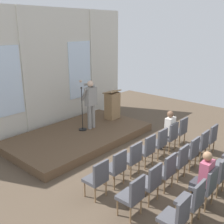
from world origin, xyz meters
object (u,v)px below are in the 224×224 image
at_px(chair_r1_c5, 201,144).
at_px(chair_r2_c3, 218,173).
at_px(chair_r1_c4, 190,151).
at_px(chair_r1_c6, 210,137).
at_px(chair_r0_c4, 159,141).
at_px(chair_r2_c2, 206,185).
at_px(chair_r0_c5, 170,135).
at_px(chair_r1_c3, 179,160).
at_px(chair_r0_c2, 132,157).
at_px(mic_stand, 82,121).
at_px(chair_r0_c6, 180,129).
at_px(chair_r0_c3, 147,149).
at_px(chair_r2_c1, 193,199).
at_px(chair_r1_c2, 166,170).
at_px(chair_r1_c1, 151,181).
at_px(audience_r2_c2, 204,176).
at_px(chair_r0_c1, 116,166).
at_px(speaker, 91,101).
at_px(lectern, 112,105).
at_px(chair_r1_c0, 133,194).
at_px(audience_r0_c5, 168,129).
at_px(chair_r0_c0, 98,177).
at_px(chair_r2_c0, 177,216).

height_order(chair_r1_c5, chair_r2_c3, same).
height_order(chair_r1_c4, chair_r1_c6, same).
xyz_separation_m(chair_r0_c4, chair_r2_c2, (-1.31, -1.98, 0.00)).
height_order(chair_r0_c5, chair_r1_c3, same).
relative_size(chair_r0_c2, chair_r2_c3, 1.00).
relative_size(chair_r0_c4, chair_r0_c5, 1.00).
height_order(mic_stand, chair_r1_c3, mic_stand).
relative_size(chair_r0_c6, chair_r2_c3, 1.00).
height_order(chair_r0_c6, chair_r1_c5, same).
relative_size(chair_r0_c3, chair_r2_c1, 1.00).
bearing_deg(chair_r1_c2, chair_r1_c1, 180.00).
bearing_deg(chair_r0_c6, audience_r2_c2, -143.98).
bearing_deg(chair_r0_c6, chair_r1_c1, -163.12).
bearing_deg(chair_r0_c5, mic_stand, 109.91).
bearing_deg(chair_r0_c3, chair_r2_c1, -123.39).
xyz_separation_m(chair_r0_c1, chair_r1_c2, (0.65, -0.99, 0.00)).
bearing_deg(chair_r1_c3, audience_r2_c2, -125.70).
xyz_separation_m(chair_r0_c3, chair_r1_c3, (0.00, -0.99, 0.00)).
xyz_separation_m(speaker, chair_r1_c6, (1.37, -3.80, -0.75)).
height_order(chair_r0_c1, chair_r0_c2, same).
height_order(chair_r0_c6, chair_r1_c2, same).
bearing_deg(chair_r0_c4, chair_r0_c2, 180.00).
distance_m(mic_stand, lectern, 1.66).
height_order(chair_r0_c6, audience_r2_c2, audience_r2_c2).
distance_m(chair_r1_c5, chair_r2_c1, 2.80).
bearing_deg(audience_r2_c2, chair_r1_c0, 145.17).
xyz_separation_m(chair_r0_c5, chair_r0_c6, (0.65, 0.00, 0.00)).
bearing_deg(chair_r2_c1, chair_r0_c1, 90.00).
height_order(chair_r1_c3, audience_r2_c2, audience_r2_c2).
bearing_deg(chair_r1_c1, lectern, 50.72).
bearing_deg(chair_r1_c0, audience_r0_c5, 18.18).
relative_size(chair_r0_c2, chair_r1_c2, 1.00).
relative_size(mic_stand, audience_r0_c5, 1.18).
xyz_separation_m(chair_r0_c2, chair_r1_c5, (1.96, -0.99, 0.00)).
bearing_deg(chair_r0_c2, chair_r2_c2, -90.00).
bearing_deg(chair_r1_c1, chair_r2_c2, -56.61).
distance_m(chair_r1_c2, audience_r2_c2, 0.93).
height_order(chair_r1_c4, audience_r2_c2, audience_r2_c2).
xyz_separation_m(speaker, chair_r1_c4, (0.06, -3.80, -0.75)).
relative_size(speaker, chair_r0_c1, 1.84).
xyz_separation_m(chair_r0_c0, chair_r0_c4, (2.62, 0.00, 0.00)).
distance_m(speaker, chair_r1_c0, 4.64).
bearing_deg(chair_r1_c6, audience_r2_c2, -160.82).
height_order(chair_r1_c2, chair_r2_c0, same).
distance_m(lectern, audience_r0_c5, 2.91).
xyz_separation_m(chair_r2_c2, chair_r2_c3, (0.65, 0.00, 0.00)).
xyz_separation_m(chair_r0_c6, chair_r1_c4, (-1.31, -0.99, 0.00)).
relative_size(chair_r0_c4, chair_r1_c2, 1.00).
distance_m(chair_r1_c2, chair_r1_c3, 0.65).
bearing_deg(chair_r2_c0, audience_r0_c5, 32.28).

